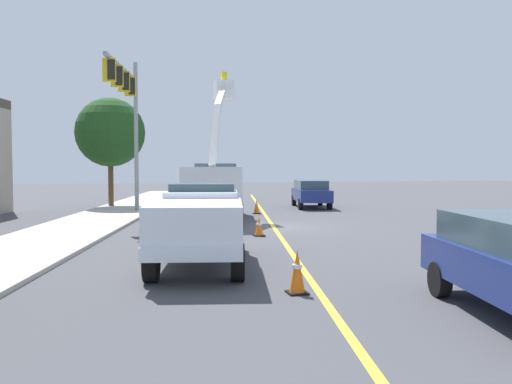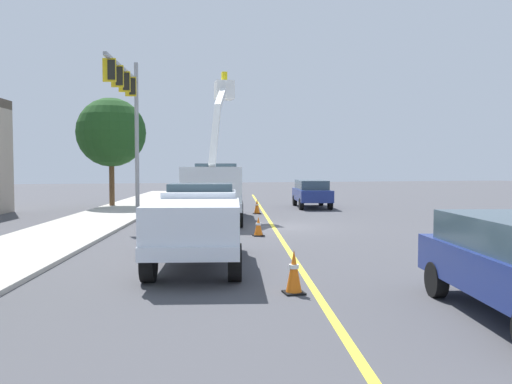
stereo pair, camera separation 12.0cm
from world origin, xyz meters
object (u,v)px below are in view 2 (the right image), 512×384
object	(u,v)px
utility_bucket_truck	(215,186)
traffic_signal_mast	(128,102)
service_pickup_truck	(197,222)
traffic_cone_mid_front	(258,227)
traffic_cone_leading	(294,272)
traffic_cone_mid_rear	(257,207)
passing_minivan	(312,192)

from	to	relation	value
utility_bucket_truck	traffic_signal_mast	xyz separation A→B (m)	(2.95, 3.90, 4.19)
service_pickup_truck	traffic_signal_mast	bearing A→B (deg)	6.52
utility_bucket_truck	service_pickup_truck	size ratio (longest dim) A/B	1.44
traffic_cone_mid_front	traffic_signal_mast	size ratio (longest dim) A/B	0.09
traffic_cone_leading	traffic_cone_mid_rear	bearing A→B (deg)	-11.71
passing_minivan	traffic_cone_leading	distance (m)	22.06
traffic_cone_leading	traffic_cone_mid_rear	distance (m)	17.62
service_pickup_truck	traffic_cone_mid_front	distance (m)	6.01
passing_minivan	traffic_cone_leading	size ratio (longest dim) A/B	5.73
traffic_cone_leading	traffic_cone_mid_rear	size ratio (longest dim) A/B	1.12
traffic_cone_mid_rear	traffic_signal_mast	bearing A→B (deg)	88.57
service_pickup_truck	traffic_cone_leading	distance (m)	3.73
traffic_cone_mid_rear	traffic_signal_mast	world-z (taller)	traffic_signal_mast
traffic_signal_mast	traffic_cone_mid_front	bearing A→B (deg)	-152.96
utility_bucket_truck	traffic_cone_mid_front	bearing A→B (deg)	-173.95
service_pickup_truck	traffic_cone_leading	bearing A→B (deg)	-156.25
passing_minivan	traffic_cone_mid_front	xyz separation A→B (m)	(-12.05, 6.45, -0.63)
traffic_cone_leading	traffic_signal_mast	bearing A→B (deg)	10.04
traffic_cone_mid_rear	traffic_cone_mid_front	bearing A→B (deg)	166.22
service_pickup_truck	passing_minivan	bearing A→B (deg)	-28.53
traffic_cone_leading	traffic_cone_mid_front	bearing A→B (deg)	-9.57
traffic_cone_mid_front	traffic_cone_mid_rear	xyz separation A→B (m)	(8.70, -2.13, 0.04)
traffic_cone_mid_front	traffic_cone_leading	bearing A→B (deg)	170.43
passing_minivan	traffic_cone_mid_rear	bearing A→B (deg)	127.75
traffic_cone_mid_front	passing_minivan	bearing A→B (deg)	-28.18
traffic_cone_leading	traffic_cone_mid_rear	xyz separation A→B (m)	(17.25, -3.58, -0.05)
utility_bucket_truck	traffic_cone_leading	bearing A→B (deg)	176.78
utility_bucket_truck	service_pickup_truck	distance (m)	11.36
utility_bucket_truck	traffic_cone_mid_rear	xyz separation A→B (m)	(2.78, -2.76, -1.22)
passing_minivan	traffic_cone_mid_rear	xyz separation A→B (m)	(-3.35, 4.32, -0.58)
traffic_cone_leading	passing_minivan	bearing A→B (deg)	-20.97
traffic_signal_mast	service_pickup_truck	bearing A→B (deg)	-173.48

